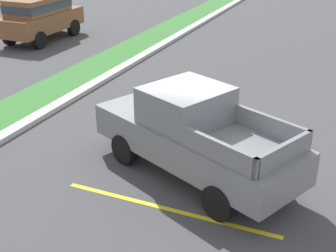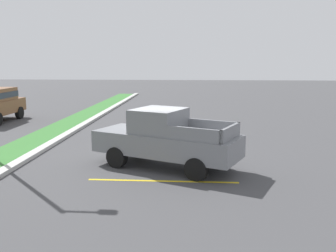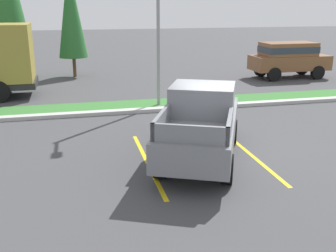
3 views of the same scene
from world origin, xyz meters
The scene contains 7 objects.
ground_plane centered at (0.00, 0.00, 0.00)m, with size 120.00×120.00×0.00m, color #424244.
parking_line_near centered at (-2.34, -0.47, 0.00)m, with size 0.12×4.80×0.01m, color yellow.
parking_line_far centered at (0.76, -0.47, 0.00)m, with size 0.12×4.80×0.01m, color yellow.
curb_strip centered at (0.00, 5.00, 0.07)m, with size 56.00×0.40×0.15m, color #B2B2AD.
grass_median centered at (0.00, 6.10, 0.03)m, with size 56.00×1.80×0.06m, color #387533.
pickup_truck_main centered at (-0.77, -0.42, 1.04)m, with size 3.87×5.53×2.10m.
suv_distant centered at (8.30, 10.86, 1.24)m, with size 4.61×1.98×2.10m.
Camera 1 is at (-9.63, -3.63, 5.58)m, focal length 48.86 mm.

